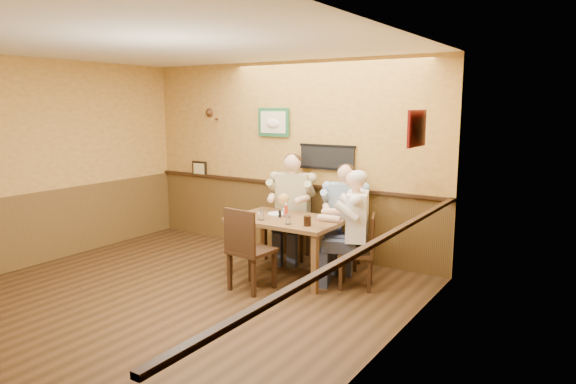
{
  "coord_description": "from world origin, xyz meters",
  "views": [
    {
      "loc": [
        4.13,
        -3.86,
        2.18
      ],
      "look_at": [
        0.71,
        1.45,
        1.1
      ],
      "focal_mm": 32.0,
      "sensor_mm": 36.0,
      "label": 1
    }
  ],
  "objects_px": {
    "water_glass_left": "(261,215)",
    "diner_white_elder": "(357,236)",
    "chair_near_side": "(252,249)",
    "chair_back_left": "(293,226)",
    "chair_back_right": "(345,235)",
    "pepper_shaker": "(280,214)",
    "diner_tan_shirt": "(293,212)",
    "chair_right_end": "(356,251)",
    "salt_shaker": "(284,212)",
    "dining_table": "(287,225)",
    "diner_blue_polo": "(345,221)",
    "water_glass_mid": "(288,220)",
    "cola_tumbler": "(307,221)",
    "hot_sauce_bottle": "(286,210)"
  },
  "relations": [
    {
      "from": "diner_tan_shirt",
      "to": "diner_white_elder",
      "type": "distance_m",
      "value": 1.4
    },
    {
      "from": "water_glass_mid",
      "to": "diner_blue_polo",
      "type": "bearing_deg",
      "value": 73.18
    },
    {
      "from": "chair_right_end",
      "to": "cola_tumbler",
      "type": "relative_size",
      "value": 7.41
    },
    {
      "from": "water_glass_left",
      "to": "pepper_shaker",
      "type": "xyz_separation_m",
      "value": [
        0.12,
        0.25,
        -0.02
      ]
    },
    {
      "from": "diner_blue_polo",
      "to": "hot_sauce_bottle",
      "type": "relative_size",
      "value": 7.11
    },
    {
      "from": "diner_white_elder",
      "to": "cola_tumbler",
      "type": "xyz_separation_m",
      "value": [
        -0.51,
        -0.29,
        0.17
      ]
    },
    {
      "from": "chair_right_end",
      "to": "salt_shaker",
      "type": "height_order",
      "value": "chair_right_end"
    },
    {
      "from": "chair_near_side",
      "to": "diner_blue_polo",
      "type": "relative_size",
      "value": 0.79
    },
    {
      "from": "hot_sauce_bottle",
      "to": "cola_tumbler",
      "type": "bearing_deg",
      "value": -28.67
    },
    {
      "from": "diner_blue_polo",
      "to": "water_glass_left",
      "type": "xyz_separation_m",
      "value": [
        -0.7,
        -0.96,
        0.18
      ]
    },
    {
      "from": "chair_near_side",
      "to": "salt_shaker",
      "type": "relative_size",
      "value": 9.93
    },
    {
      "from": "diner_blue_polo",
      "to": "chair_back_left",
      "type": "bearing_deg",
      "value": 166.17
    },
    {
      "from": "chair_back_left",
      "to": "chair_back_right",
      "type": "relative_size",
      "value": 1.07
    },
    {
      "from": "water_glass_mid",
      "to": "cola_tumbler",
      "type": "bearing_deg",
      "value": 10.26
    },
    {
      "from": "chair_back_right",
      "to": "diner_white_elder",
      "type": "distance_m",
      "value": 0.81
    },
    {
      "from": "chair_near_side",
      "to": "cola_tumbler",
      "type": "height_order",
      "value": "chair_near_side"
    },
    {
      "from": "chair_right_end",
      "to": "diner_white_elder",
      "type": "relative_size",
      "value": 0.7
    },
    {
      "from": "chair_back_right",
      "to": "salt_shaker",
      "type": "height_order",
      "value": "chair_back_right"
    },
    {
      "from": "chair_back_left",
      "to": "water_glass_left",
      "type": "bearing_deg",
      "value": -99.84
    },
    {
      "from": "diner_tan_shirt",
      "to": "salt_shaker",
      "type": "bearing_deg",
      "value": -84.59
    },
    {
      "from": "chair_back_right",
      "to": "water_glass_mid",
      "type": "relative_size",
      "value": 7.95
    },
    {
      "from": "diner_white_elder",
      "to": "cola_tumbler",
      "type": "height_order",
      "value": "diner_white_elder"
    },
    {
      "from": "chair_near_side",
      "to": "chair_back_left",
      "type": "bearing_deg",
      "value": -74.1
    },
    {
      "from": "diner_white_elder",
      "to": "hot_sauce_bottle",
      "type": "xyz_separation_m",
      "value": [
        -0.99,
        -0.03,
        0.2
      ]
    },
    {
      "from": "water_glass_left",
      "to": "diner_white_elder",
      "type": "bearing_deg",
      "value": 15.77
    },
    {
      "from": "chair_near_side",
      "to": "diner_blue_polo",
      "type": "xyz_separation_m",
      "value": [
        0.54,
        1.37,
        0.13
      ]
    },
    {
      "from": "water_glass_left",
      "to": "cola_tumbler",
      "type": "distance_m",
      "value": 0.65
    },
    {
      "from": "dining_table",
      "to": "water_glass_left",
      "type": "height_order",
      "value": "water_glass_left"
    },
    {
      "from": "hot_sauce_bottle",
      "to": "salt_shaker",
      "type": "height_order",
      "value": "hot_sauce_bottle"
    },
    {
      "from": "chair_back_right",
      "to": "water_glass_left",
      "type": "relative_size",
      "value": 7.08
    },
    {
      "from": "diner_blue_polo",
      "to": "cola_tumbler",
      "type": "xyz_separation_m",
      "value": [
        -0.05,
        -0.92,
        0.18
      ]
    },
    {
      "from": "chair_back_right",
      "to": "chair_right_end",
      "type": "relative_size",
      "value": 0.99
    },
    {
      "from": "chair_near_side",
      "to": "diner_white_elder",
      "type": "relative_size",
      "value": 0.78
    },
    {
      "from": "chair_right_end",
      "to": "diner_blue_polo",
      "type": "distance_m",
      "value": 0.81
    },
    {
      "from": "diner_white_elder",
      "to": "water_glass_mid",
      "type": "bearing_deg",
      "value": -86.95
    },
    {
      "from": "dining_table",
      "to": "diner_blue_polo",
      "type": "xyz_separation_m",
      "value": [
        0.48,
        0.7,
        -0.03
      ]
    },
    {
      "from": "chair_back_left",
      "to": "salt_shaker",
      "type": "bearing_deg",
      "value": -84.59
    },
    {
      "from": "chair_back_left",
      "to": "water_glass_left",
      "type": "height_order",
      "value": "chair_back_left"
    },
    {
      "from": "chair_back_right",
      "to": "cola_tumbler",
      "type": "relative_size",
      "value": 7.32
    },
    {
      "from": "cola_tumbler",
      "to": "pepper_shaker",
      "type": "height_order",
      "value": "cola_tumbler"
    },
    {
      "from": "cola_tumbler",
      "to": "salt_shaker",
      "type": "distance_m",
      "value": 0.61
    },
    {
      "from": "diner_blue_polo",
      "to": "chair_right_end",
      "type": "bearing_deg",
      "value": -70.32
    },
    {
      "from": "chair_right_end",
      "to": "chair_near_side",
      "type": "height_order",
      "value": "chair_near_side"
    },
    {
      "from": "chair_near_side",
      "to": "hot_sauce_bottle",
      "type": "relative_size",
      "value": 5.64
    },
    {
      "from": "chair_back_left",
      "to": "chair_near_side",
      "type": "xyz_separation_m",
      "value": [
        0.26,
        -1.33,
        0.03
      ]
    },
    {
      "from": "chair_back_left",
      "to": "diner_blue_polo",
      "type": "height_order",
      "value": "diner_blue_polo"
    },
    {
      "from": "chair_near_side",
      "to": "salt_shaker",
      "type": "distance_m",
      "value": 0.81
    },
    {
      "from": "water_glass_mid",
      "to": "cola_tumbler",
      "type": "height_order",
      "value": "cola_tumbler"
    },
    {
      "from": "dining_table",
      "to": "chair_back_left",
      "type": "bearing_deg",
      "value": 116.15
    },
    {
      "from": "pepper_shaker",
      "to": "cola_tumbler",
      "type": "bearing_deg",
      "value": -21.54
    }
  ]
}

